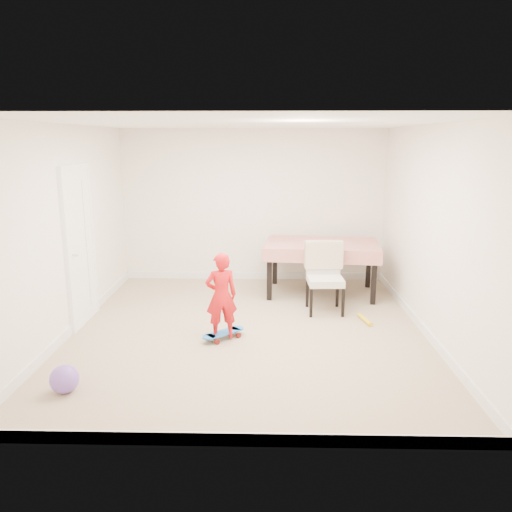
{
  "coord_description": "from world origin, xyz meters",
  "views": [
    {
      "loc": [
        0.25,
        -6.05,
        2.4
      ],
      "look_at": [
        0.1,
        0.2,
        0.95
      ],
      "focal_mm": 35.0,
      "sensor_mm": 36.0,
      "label": 1
    }
  ],
  "objects_px": {
    "balloon": "(64,379)",
    "skateboard": "(223,335)",
    "child": "(221,299)",
    "dining_chair": "(325,278)",
    "dining_table": "(321,268)"
  },
  "relations": [
    {
      "from": "skateboard",
      "to": "child",
      "type": "relative_size",
      "value": 0.57
    },
    {
      "from": "dining_table",
      "to": "balloon",
      "type": "relative_size",
      "value": 6.29
    },
    {
      "from": "skateboard",
      "to": "balloon",
      "type": "bearing_deg",
      "value": -177.2
    },
    {
      "from": "dining_chair",
      "to": "child",
      "type": "xyz_separation_m",
      "value": [
        -1.38,
        -1.07,
        0.03
      ]
    },
    {
      "from": "dining_chair",
      "to": "skateboard",
      "type": "distance_m",
      "value": 1.77
    },
    {
      "from": "dining_chair",
      "to": "balloon",
      "type": "height_order",
      "value": "dining_chair"
    },
    {
      "from": "child",
      "to": "dining_chair",
      "type": "bearing_deg",
      "value": -158.28
    },
    {
      "from": "dining_table",
      "to": "dining_chair",
      "type": "xyz_separation_m",
      "value": [
        -0.04,
        -0.9,
        0.08
      ]
    },
    {
      "from": "dining_chair",
      "to": "child",
      "type": "relative_size",
      "value": 0.94
    },
    {
      "from": "balloon",
      "to": "child",
      "type": "bearing_deg",
      "value": 43.76
    },
    {
      "from": "dining_chair",
      "to": "child",
      "type": "distance_m",
      "value": 1.75
    },
    {
      "from": "dining_table",
      "to": "child",
      "type": "distance_m",
      "value": 2.43
    },
    {
      "from": "skateboard",
      "to": "child",
      "type": "height_order",
      "value": "child"
    },
    {
      "from": "dining_chair",
      "to": "child",
      "type": "bearing_deg",
      "value": -144.61
    },
    {
      "from": "balloon",
      "to": "skateboard",
      "type": "bearing_deg",
      "value": 44.03
    }
  ]
}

